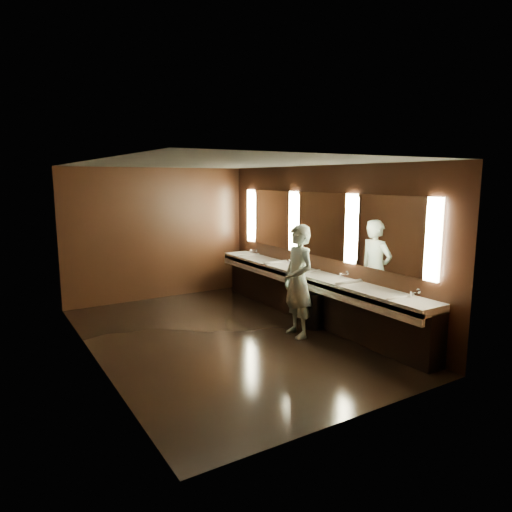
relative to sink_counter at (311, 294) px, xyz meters
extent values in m
plane|color=black|center=(-1.79, 0.00, -0.50)|extent=(6.00, 6.00, 0.00)
cube|color=#2D2D2B|center=(-1.79, 0.00, 2.30)|extent=(4.00, 6.00, 0.02)
cube|color=black|center=(-1.79, 3.00, 0.90)|extent=(4.00, 0.02, 2.80)
cube|color=black|center=(-1.79, -3.00, 0.90)|extent=(4.00, 0.02, 2.80)
cube|color=black|center=(-3.79, 0.00, 0.90)|extent=(0.02, 6.00, 2.80)
cube|color=black|center=(0.21, 0.00, 0.90)|extent=(0.02, 6.00, 2.80)
cube|color=black|center=(0.03, 0.00, -0.09)|extent=(0.36, 5.40, 0.81)
cube|color=silver|center=(-0.07, 0.00, 0.35)|extent=(0.55, 5.40, 0.12)
cube|color=silver|center=(-0.31, 0.00, 0.27)|extent=(0.06, 5.40, 0.18)
cylinder|color=silver|center=(0.12, -2.20, 0.49)|extent=(0.18, 0.04, 0.04)
cylinder|color=silver|center=(0.12, -0.73, 0.49)|extent=(0.18, 0.04, 0.04)
cylinder|color=silver|center=(0.12, 0.73, 0.49)|extent=(0.18, 0.04, 0.04)
cylinder|color=silver|center=(0.12, 2.20, 0.49)|extent=(0.18, 0.04, 0.04)
cube|color=#FDF5BF|center=(0.18, -2.40, 1.25)|extent=(0.06, 0.22, 1.15)
cube|color=white|center=(0.19, -1.60, 1.25)|extent=(0.03, 1.32, 1.15)
cube|color=#FDF5BF|center=(0.18, -0.80, 1.25)|extent=(0.06, 0.23, 1.15)
cube|color=white|center=(0.19, 0.00, 1.25)|extent=(0.03, 1.32, 1.15)
cube|color=#FDF5BF|center=(0.18, 0.80, 1.25)|extent=(0.06, 0.23, 1.15)
cube|color=white|center=(0.19, 1.60, 1.25)|extent=(0.03, 1.32, 1.15)
cube|color=#FDF5BF|center=(0.18, 2.40, 1.25)|extent=(0.06, 0.22, 1.15)
imported|color=#9CE3E9|center=(-0.71, -0.55, 0.43)|extent=(0.50, 0.71, 1.84)
cylinder|color=black|center=(-0.22, -0.35, -0.18)|extent=(0.43, 0.43, 0.63)
camera|label=1|loc=(-5.09, -6.35, 2.07)|focal=32.00mm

